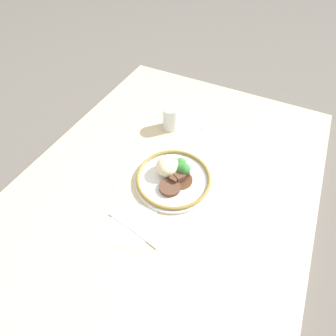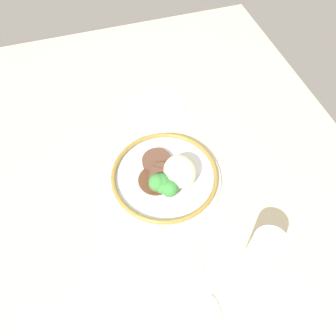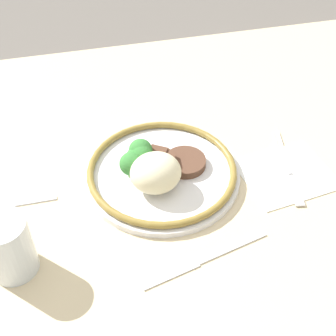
{
  "view_description": "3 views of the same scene",
  "coord_description": "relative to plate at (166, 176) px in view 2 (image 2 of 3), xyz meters",
  "views": [
    {
      "loc": [
        -0.5,
        -0.25,
        0.76
      ],
      "look_at": [
        0.02,
        0.01,
        0.08
      ],
      "focal_mm": 28.0,
      "sensor_mm": 36.0,
      "label": 1
    },
    {
      "loc": [
        0.42,
        -0.14,
        0.71
      ],
      "look_at": [
        0.0,
        -0.01,
        0.06
      ],
      "focal_mm": 35.0,
      "sensor_mm": 36.0,
      "label": 2
    },
    {
      "loc": [
        0.14,
        0.55,
        0.61
      ],
      "look_at": [
        0.0,
        0.0,
        0.07
      ],
      "focal_mm": 50.0,
      "sensor_mm": 36.0,
      "label": 3
    }
  ],
  "objects": [
    {
      "name": "ground_plane",
      "position": [
        -0.02,
        0.01,
        -0.05
      ],
      "size": [
        8.0,
        8.0,
        0.0
      ],
      "primitive_type": "plane",
      "color": "#5B5651"
    },
    {
      "name": "knife",
      "position": [
        -0.02,
        0.19,
        -0.02
      ],
      "size": [
        0.21,
        0.06,
        0.0
      ],
      "rotation": [
        0.0,
        0.0,
        0.23
      ],
      "color": "silver",
      "rests_on": "dining_table"
    },
    {
      "name": "spoon",
      "position": [
        0.29,
        0.0,
        -0.02
      ],
      "size": [
        0.16,
        0.02,
        0.01
      ],
      "rotation": [
        0.0,
        0.0,
        -0.01
      ],
      "color": "silver",
      "rests_on": "dining_table"
    },
    {
      "name": "napkin",
      "position": [
        -0.22,
        0.04,
        -0.02
      ],
      "size": [
        0.17,
        0.15,
        0.0
      ],
      "color": "white",
      "rests_on": "dining_table"
    },
    {
      "name": "fork",
      "position": [
        -0.23,
        0.05,
        -0.02
      ],
      "size": [
        0.05,
        0.19,
        0.0
      ],
      "rotation": [
        0.0,
        0.0,
        1.37
      ],
      "color": "silver",
      "rests_on": "napkin"
    },
    {
      "name": "dining_table",
      "position": [
        -0.02,
        0.01,
        -0.04
      ],
      "size": [
        1.29,
        0.97,
        0.03
      ],
      "color": "beige",
      "rests_on": "ground"
    },
    {
      "name": "juice_glass",
      "position": [
        0.24,
        0.13,
        0.02
      ],
      "size": [
        0.07,
        0.07,
        0.1
      ],
      "color": "#F4AD19",
      "rests_on": "dining_table"
    },
    {
      "name": "plate",
      "position": [
        0.0,
        0.0,
        0.0
      ],
      "size": [
        0.27,
        0.27,
        0.08
      ],
      "color": "white",
      "rests_on": "dining_table"
    }
  ]
}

